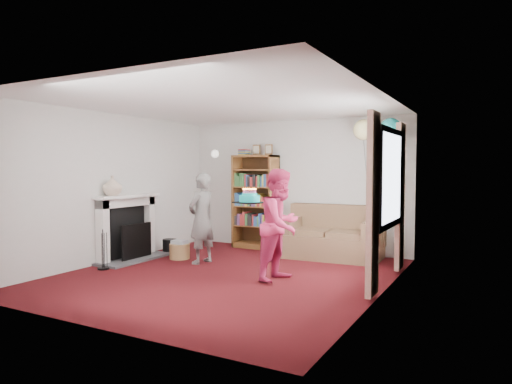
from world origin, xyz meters
The scene contains 16 objects.
ground centered at (0.00, 0.00, 0.00)m, with size 5.00×5.00×0.00m, color black.
wall_back centered at (0.00, 2.51, 1.25)m, with size 4.50×0.02×2.50m, color silver.
wall_left centered at (-2.26, 0.00, 1.25)m, with size 0.02×5.00×2.50m, color silver.
wall_right centered at (2.26, 0.00, 1.25)m, with size 0.02×5.00×2.50m, color silver.
ceiling centered at (0.00, 0.00, 2.50)m, with size 4.50×5.00×0.01m, color white.
fireplace centered at (-2.09, 0.19, 0.51)m, with size 0.55×1.80×1.12m.
window_bay centered at (2.21, 0.60, 1.20)m, with size 0.14×2.02×2.20m.
wall_sconce centered at (-1.75, 2.36, 1.88)m, with size 0.16×0.23×0.16m.
bookcase centered at (-0.74, 2.30, 0.90)m, with size 0.87×0.42×2.04m.
sofa centered at (0.92, 2.07, 0.34)m, with size 1.73×0.92×0.92m.
wicker_basket centered at (-1.38, 0.66, 0.14)m, with size 0.35×0.35×0.32m.
person_striped centered at (-0.82, 0.55, 0.75)m, with size 0.55×0.36×1.50m, color black.
person_magenta centered at (0.82, 0.14, 0.79)m, with size 0.76×0.59×1.57m, color #BC2550.
birthday_cake centered at (0.20, 0.34, 1.12)m, with size 0.37×0.37×0.22m.
balloons centered at (1.71, 1.94, 2.22)m, with size 0.79×0.35×1.72m.
mantel_vase centered at (-2.12, -0.15, 1.29)m, with size 0.32×0.32×0.33m, color beige.
Camera 1 is at (3.54, -5.64, 1.58)m, focal length 32.00 mm.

